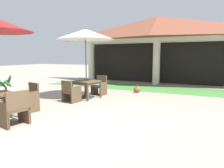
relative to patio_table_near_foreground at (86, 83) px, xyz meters
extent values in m
plane|color=#9E9384|center=(1.66, -3.59, -0.65)|extent=(60.00, 60.00, 0.00)
cylinder|color=beige|center=(-3.12, 5.54, 0.68)|extent=(0.45, 0.45, 2.66)
cylinder|color=beige|center=(1.66, 5.54, 0.68)|extent=(0.45, 0.45, 2.66)
cube|color=beige|center=(1.66, 5.54, 2.13)|extent=(10.36, 0.70, 0.24)
pyramid|color=brown|center=(1.66, 5.54, 2.90)|extent=(10.76, 2.68, 1.30)
cube|color=black|center=(1.66, 6.44, 0.68)|extent=(10.16, 0.16, 2.66)
cube|color=#47843D|center=(1.66, 3.80, -0.65)|extent=(12.56, 2.39, 0.01)
cube|color=brown|center=(0.00, 0.00, 0.08)|extent=(1.05, 1.05, 0.05)
cube|color=brown|center=(0.00, 0.00, 0.01)|extent=(0.97, 0.97, 0.08)
cube|color=brown|center=(-0.49, -0.37, -0.34)|extent=(0.08, 0.08, 0.62)
cube|color=brown|center=(0.37, -0.49, -0.34)|extent=(0.08, 0.08, 0.62)
cube|color=brown|center=(-0.37, 0.49, -0.34)|extent=(0.08, 0.08, 0.62)
cube|color=brown|center=(0.49, 0.37, -0.34)|extent=(0.08, 0.08, 0.62)
cube|color=#2D2D2D|center=(0.00, 0.00, -0.61)|extent=(0.48, 0.48, 0.08)
cylinder|color=#4C4742|center=(0.00, 0.00, 0.68)|extent=(0.05, 0.05, 2.66)
cone|color=white|center=(0.00, 0.00, 2.05)|extent=(2.39, 2.39, 0.43)
sphere|color=#4C4742|center=(0.00, 0.00, 2.29)|extent=(0.06, 0.06, 0.06)
cube|color=brown|center=(-0.12, -0.88, -0.25)|extent=(0.60, 0.62, 0.07)
cube|color=teal|center=(-0.12, -0.88, -0.19)|extent=(0.55, 0.57, 0.05)
cube|color=brown|center=(-0.16, -1.13, 0.00)|extent=(0.53, 0.13, 0.44)
cube|color=brown|center=(-0.37, -0.84, -0.33)|extent=(0.14, 0.55, 0.64)
cube|color=brown|center=(0.12, -0.91, -0.33)|extent=(0.14, 0.55, 0.64)
cube|color=brown|center=(-0.32, -0.60, -0.47)|extent=(0.06, 0.06, 0.36)
cube|color=brown|center=(0.14, -0.66, -0.47)|extent=(0.06, 0.06, 0.36)
cube|color=brown|center=(-0.39, -1.09, -0.47)|extent=(0.06, 0.06, 0.36)
cube|color=brown|center=(0.07, -1.16, -0.47)|extent=(0.06, 0.06, 0.36)
cube|color=brown|center=(0.12, 0.88, -0.24)|extent=(0.62, 0.57, 0.07)
cube|color=teal|center=(0.12, 0.88, -0.18)|extent=(0.57, 0.52, 0.05)
cube|color=brown|center=(0.16, 1.10, 0.02)|extent=(0.56, 0.14, 0.45)
cube|color=brown|center=(0.38, 0.84, -0.34)|extent=(0.13, 0.50, 0.62)
cube|color=brown|center=(-0.13, 0.91, -0.34)|extent=(0.13, 0.50, 0.62)
cube|color=brown|center=(0.34, 0.62, -0.46)|extent=(0.06, 0.06, 0.37)
cube|color=brown|center=(-0.16, 0.69, -0.46)|extent=(0.06, 0.06, 0.37)
cube|color=brown|center=(0.41, 1.06, -0.46)|extent=(0.06, 0.06, 0.37)
cube|color=brown|center=(-0.09, 1.13, -0.46)|extent=(0.06, 0.06, 0.37)
cube|color=brown|center=(-1.09, -3.07, -0.33)|extent=(0.08, 0.08, 0.64)
cube|color=brown|center=(-0.27, -3.24, -0.33)|extent=(0.08, 0.08, 0.64)
cube|color=brown|center=(-0.58, -2.64, -0.23)|extent=(0.63, 0.63, 0.07)
cube|color=teal|center=(-0.58, -2.64, -0.17)|extent=(0.58, 0.58, 0.05)
cube|color=brown|center=(-0.53, -2.40, 0.04)|extent=(0.53, 0.17, 0.47)
cube|color=brown|center=(-0.33, -2.69, -0.31)|extent=(0.17, 0.53, 0.68)
cube|color=brown|center=(-0.82, -2.59, -0.31)|extent=(0.17, 0.53, 0.68)
cube|color=brown|center=(-0.39, -2.92, -0.46)|extent=(0.07, 0.07, 0.39)
cube|color=brown|center=(-0.86, -2.82, -0.46)|extent=(0.07, 0.07, 0.39)
cube|color=brown|center=(-0.29, -2.46, -0.46)|extent=(0.07, 0.07, 0.39)
cube|color=brown|center=(-0.76, -2.36, -0.46)|extent=(0.07, 0.07, 0.39)
cube|color=brown|center=(0.16, -3.76, -0.22)|extent=(0.68, 0.72, 0.07)
cube|color=teal|center=(0.16, -3.76, -0.16)|extent=(0.63, 0.66, 0.05)
cube|color=brown|center=(0.41, -3.81, 0.05)|extent=(0.19, 0.61, 0.48)
cube|color=brown|center=(0.10, -4.04, -0.31)|extent=(0.57, 0.18, 0.68)
cube|color=brown|center=(0.21, -3.48, -0.31)|extent=(0.57, 0.18, 0.68)
cube|color=brown|center=(-0.04, -3.43, -0.46)|extent=(0.07, 0.07, 0.39)
cube|color=brown|center=(0.35, -4.09, -0.46)|extent=(0.07, 0.07, 0.39)
cube|color=brown|center=(0.46, -3.54, -0.46)|extent=(0.07, 0.07, 0.39)
cylinder|color=#B2AD9E|center=(-2.25, -2.15, -0.47)|extent=(0.39, 0.39, 0.36)
cylinder|color=brown|center=(-2.25, -2.15, -0.15)|extent=(0.07, 0.07, 0.28)
ellipsoid|color=#286B33|center=(-2.11, -2.16, 0.11)|extent=(0.12, 0.36, 0.32)
ellipsoid|color=#286B33|center=(-2.23, -2.01, 0.21)|extent=(0.38, 0.14, 0.50)
ellipsoid|color=#286B33|center=(-2.43, -2.12, 0.11)|extent=(0.17, 0.43, 0.33)
ellipsoid|color=#286B33|center=(-2.22, -2.32, 0.14)|extent=(0.42, 0.16, 0.37)
ellipsoid|color=brown|center=(1.53, 2.25, -0.51)|extent=(0.35, 0.35, 0.29)
sphere|color=brown|center=(1.53, 2.25, -0.32)|extent=(0.08, 0.08, 0.08)
camera|label=1|loc=(4.77, -7.37, 1.18)|focal=32.95mm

